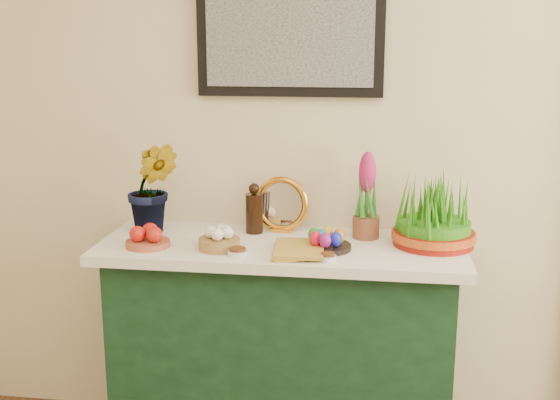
% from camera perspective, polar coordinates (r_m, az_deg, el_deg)
% --- Properties ---
extents(sideboard, '(1.30, 0.45, 0.85)m').
position_cam_1_polar(sideboard, '(2.88, 0.14, -12.38)').
color(sideboard, '#163E23').
rests_on(sideboard, ground).
extents(tablecloth, '(1.40, 0.55, 0.04)m').
position_cam_1_polar(tablecloth, '(2.71, 0.15, -3.87)').
color(tablecloth, white).
rests_on(tablecloth, sideboard).
extents(hyacinth_green, '(0.28, 0.25, 0.49)m').
position_cam_1_polar(hyacinth_green, '(2.83, -10.36, 2.19)').
color(hyacinth_green, '#317E26').
rests_on(hyacinth_green, tablecloth).
extents(apple_bowl, '(0.22, 0.22, 0.08)m').
position_cam_1_polar(apple_bowl, '(2.69, -10.71, -3.02)').
color(apple_bowl, '#A34F30').
rests_on(apple_bowl, tablecloth).
extents(garlic_basket, '(0.16, 0.16, 0.09)m').
position_cam_1_polar(garlic_basket, '(2.62, -4.96, -3.24)').
color(garlic_basket, olive).
rests_on(garlic_basket, tablecloth).
extents(vinegar_cruet, '(0.07, 0.07, 0.20)m').
position_cam_1_polar(vinegar_cruet, '(2.82, -2.11, -0.90)').
color(vinegar_cruet, black).
rests_on(vinegar_cruet, tablecloth).
extents(mirror, '(0.23, 0.08, 0.23)m').
position_cam_1_polar(mirror, '(2.84, 0.13, -0.39)').
color(mirror, gold).
rests_on(mirror, tablecloth).
extents(book, '(0.18, 0.25, 0.03)m').
position_cam_1_polar(book, '(2.58, -0.50, -3.93)').
color(book, gold).
rests_on(book, tablecloth).
extents(spice_dish_left, '(0.07, 0.07, 0.03)m').
position_cam_1_polar(spice_dish_left, '(2.55, -3.46, -4.24)').
color(spice_dish_left, silver).
rests_on(spice_dish_left, tablecloth).
extents(spice_dish_right, '(0.06, 0.06, 0.03)m').
position_cam_1_polar(spice_dish_right, '(2.50, 3.92, -4.62)').
color(spice_dish_right, silver).
rests_on(spice_dish_right, tablecloth).
extents(egg_plate, '(0.24, 0.24, 0.08)m').
position_cam_1_polar(egg_plate, '(2.62, 3.73, -3.37)').
color(egg_plate, black).
rests_on(egg_plate, tablecloth).
extents(hyacinth_pink, '(0.11, 0.11, 0.34)m').
position_cam_1_polar(hyacinth_pink, '(2.75, 7.06, 0.04)').
color(hyacinth_pink, brown).
rests_on(hyacinth_pink, tablecloth).
extents(wheatgrass_sabzeh, '(0.32, 0.32, 0.26)m').
position_cam_1_polar(wheatgrass_sabzeh, '(2.71, 12.44, -1.28)').
color(wheatgrass_sabzeh, maroon).
rests_on(wheatgrass_sabzeh, tablecloth).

